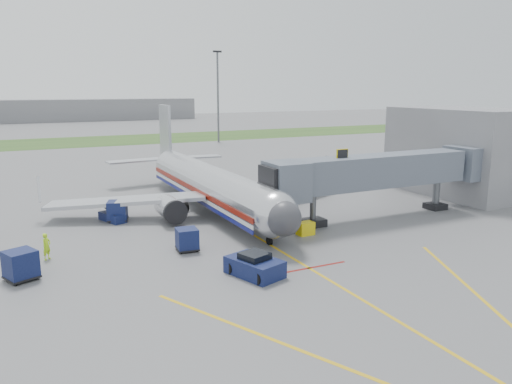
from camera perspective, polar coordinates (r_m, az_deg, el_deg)
name	(u,v)px	position (r m, az deg, el deg)	size (l,w,h in m)	color
ground	(281,252)	(38.65, 2.92, -6.81)	(400.00, 400.00, 0.00)	#565659
grass_strip	(96,141)	(123.89, -17.79, 5.57)	(300.00, 25.00, 0.01)	#2D4C1E
apron_markings	(338,285)	(32.80, 9.30, -10.45)	(21.52, 50.00, 0.01)	gold
airliner	(210,184)	(51.41, -5.31, 0.91)	(32.10, 35.67, 10.25)	silver
jet_bridge	(375,172)	(48.71, 13.42, 2.21)	(25.30, 4.00, 6.90)	slate
terminal	(463,151)	(64.08, 22.53, 4.36)	(10.00, 16.00, 10.00)	slate
light_mast_right	(218,95)	(115.25, -4.38, 11.04)	(2.00, 0.44, 20.40)	#595B60
distant_terminal	(33,111)	(202.30, -24.16, 8.47)	(120.00, 14.00, 8.00)	slate
pushback_tug	(255,266)	(33.76, -0.16, -8.43)	(3.38, 4.31, 1.57)	#0D153A
baggage_cart_a	(187,239)	(38.95, -7.88, -5.39)	(1.76, 1.76, 1.75)	#0D153A
baggage_cart_b	(21,265)	(36.28, -25.30, -7.56)	(2.41, 2.41, 1.98)	#0D153A
baggage_cart_c	(117,211)	(48.66, -15.56, -2.11)	(2.27, 2.27, 1.93)	#0D153A
belt_loader	(112,216)	(48.95, -16.12, -2.71)	(2.23, 3.82, 1.81)	#0D153A
ground_power_cart	(305,229)	(42.90, 5.67, -4.18)	(1.45, 1.01, 1.13)	yellow
ramp_worker	(47,246)	(39.71, -22.82, -5.75)	(0.72, 0.47, 1.97)	#B0EC1B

